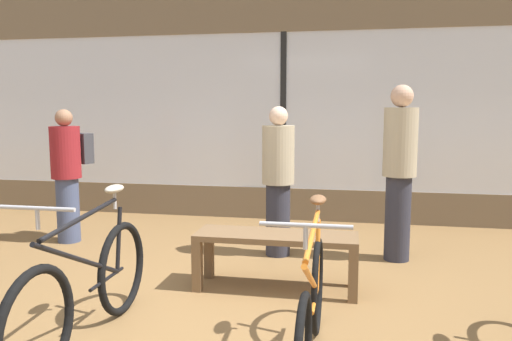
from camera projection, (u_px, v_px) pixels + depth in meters
ground_plane at (217, 325)px, 3.65m from camera, size 24.00×24.00×0.00m
shop_back_wall at (283, 103)px, 6.90m from camera, size 12.00×0.08×3.20m
bicycle_left at (87, 288)px, 3.32m from camera, size 0.46×1.77×1.04m
bicycle_right at (312, 308)px, 3.00m from camera, size 0.46×1.73×1.02m
display_bench at (276, 244)px, 4.32m from camera, size 1.40×0.44×0.50m
customer_near_rack at (68, 171)px, 5.83m from camera, size 0.46×0.56×1.56m
customer_by_window at (399, 169)px, 5.09m from camera, size 0.40×0.40×1.81m
customer_mid_floor at (278, 178)px, 5.28m from camera, size 0.48×0.48×1.59m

